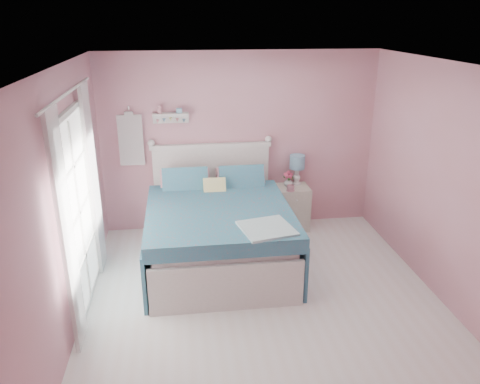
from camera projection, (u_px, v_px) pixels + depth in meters
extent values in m
plane|color=silver|center=(266.00, 307.00, 5.21)|extent=(4.50, 4.50, 0.00)
plane|color=#BF7981|center=(240.00, 142.00, 6.83)|extent=(4.00, 0.00, 4.00)
plane|color=#BF7981|center=(341.00, 342.00, 2.66)|extent=(4.00, 0.00, 4.00)
plane|color=#BF7981|center=(64.00, 208.00, 4.51)|extent=(0.00, 4.50, 4.50)
plane|color=#BF7981|center=(452.00, 190.00, 4.99)|extent=(0.00, 4.50, 4.50)
plane|color=white|center=(271.00, 67.00, 4.29)|extent=(4.50, 4.50, 0.00)
cube|color=silver|center=(219.00, 245.00, 6.08)|extent=(1.66, 2.19, 0.48)
cube|color=silver|center=(218.00, 223.00, 5.97)|extent=(1.60, 2.13, 0.16)
cube|color=silver|center=(212.00, 188.00, 6.97)|extent=(1.69, 0.07, 1.25)
cube|color=silver|center=(211.00, 146.00, 6.73)|extent=(1.75, 0.09, 0.06)
cube|color=silver|center=(227.00, 288.00, 5.06)|extent=(1.69, 0.06, 0.56)
cube|color=teal|center=(219.00, 215.00, 5.77)|extent=(1.78, 1.93, 0.18)
cube|color=pink|center=(185.00, 183.00, 6.55)|extent=(0.68, 0.28, 0.43)
cube|color=pink|center=(241.00, 181.00, 6.64)|extent=(0.68, 0.28, 0.43)
cube|color=#CCBC59|center=(215.00, 189.00, 6.33)|extent=(0.30, 0.22, 0.31)
cube|color=beige|center=(293.00, 207.00, 7.05)|extent=(0.46, 0.43, 0.66)
cube|color=silver|center=(296.00, 200.00, 6.79)|extent=(0.40, 0.02, 0.16)
sphere|color=white|center=(297.00, 200.00, 6.77)|extent=(0.03, 0.03, 0.03)
cylinder|color=white|center=(296.00, 183.00, 7.04)|extent=(0.14, 0.14, 0.02)
cylinder|color=white|center=(297.00, 176.00, 7.00)|extent=(0.07, 0.07, 0.25)
cylinder|color=#72A3BF|center=(297.00, 162.00, 6.92)|extent=(0.22, 0.22, 0.20)
imported|color=silver|center=(288.00, 182.00, 6.93)|extent=(0.15, 0.15, 0.14)
imported|color=pink|center=(291.00, 188.00, 6.76)|extent=(0.14, 0.14, 0.09)
sphere|color=#E24D74|center=(289.00, 173.00, 6.87)|extent=(0.06, 0.06, 0.06)
sphere|color=#E24D74|center=(291.00, 175.00, 6.91)|extent=(0.06, 0.06, 0.06)
sphere|color=#E24D74|center=(286.00, 174.00, 6.89)|extent=(0.06, 0.06, 0.06)
sphere|color=#E24D74|center=(290.00, 177.00, 6.87)|extent=(0.06, 0.06, 0.06)
sphere|color=#E24D74|center=(287.00, 176.00, 6.87)|extent=(0.06, 0.06, 0.06)
cube|color=silver|center=(171.00, 115.00, 6.48)|extent=(0.50, 0.14, 0.04)
cube|color=silver|center=(171.00, 119.00, 6.56)|extent=(0.50, 0.03, 0.12)
cylinder|color=#D18C99|center=(159.00, 110.00, 6.44)|extent=(0.06, 0.06, 0.10)
cube|color=#72A3BF|center=(179.00, 111.00, 6.48)|extent=(0.08, 0.06, 0.07)
cube|color=white|center=(131.00, 140.00, 6.55)|extent=(0.34, 0.03, 0.72)
cube|color=silver|center=(65.00, 115.00, 4.59)|extent=(0.04, 1.32, 0.06)
cube|color=silver|center=(90.00, 297.00, 5.33)|extent=(0.04, 1.32, 0.06)
cube|color=silver|center=(66.00, 242.00, 4.39)|extent=(0.04, 0.06, 2.10)
cube|color=silver|center=(89.00, 194.00, 5.55)|extent=(0.04, 0.06, 2.10)
cube|color=white|center=(78.00, 213.00, 4.96)|extent=(0.02, 1.20, 2.04)
cube|color=white|center=(67.00, 235.00, 4.24)|extent=(0.04, 0.40, 2.32)
cube|color=white|center=(94.00, 181.00, 5.62)|extent=(0.04, 0.40, 2.32)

